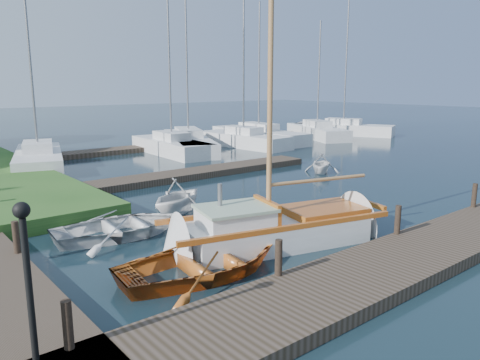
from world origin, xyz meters
TOP-DOWN VIEW (x-y plane):
  - ground at (0.00, 0.00)m, footprint 160.00×160.00m
  - near_dock at (0.00, -6.00)m, footprint 18.00×2.20m
  - far_dock at (2.00, 6.50)m, footprint 14.00×1.60m
  - pontoon at (10.00, 16.00)m, footprint 30.00×1.60m
  - mooring_post_0 at (-7.50, -5.00)m, footprint 0.16×0.16m
  - mooring_post_1 at (-3.00, -5.00)m, footprint 0.16×0.16m
  - mooring_post_2 at (1.50, -5.00)m, footprint 0.16×0.16m
  - mooring_post_3 at (6.00, -5.00)m, footprint 0.16×0.16m
  - mooring_post_4 at (-7.00, 0.00)m, footprint 0.16×0.16m
  - lamp_post at (-8.00, -5.00)m, footprint 0.24×0.24m
  - sailboat at (-0.93, -2.90)m, footprint 7.41×3.64m
  - dinghy at (-3.83, -3.41)m, footprint 4.39×3.36m
  - tender_a at (-4.12, 0.43)m, footprint 4.04×3.07m
  - tender_b at (-1.47, 1.55)m, footprint 3.24×3.07m
  - tender_d at (7.93, 3.33)m, footprint 2.76×2.68m
  - marina_boat_0 at (-2.58, 13.42)m, footprint 4.26×7.75m
  - marina_boat_2 at (5.42, 13.44)m, footprint 2.62×7.34m
  - marina_boat_3 at (7.41, 14.58)m, footprint 6.10×10.06m
  - marina_boat_4 at (11.13, 13.30)m, footprint 2.88×7.51m
  - marina_boat_5 at (13.91, 14.86)m, footprint 2.46×9.29m
  - marina_boat_6 at (19.34, 13.80)m, footprint 5.12×8.02m
  - marina_boat_7 at (22.75, 13.85)m, footprint 5.49×8.48m

SIDE VIEW (x-z plane):
  - ground at x=0.00m, z-range 0.00..0.00m
  - near_dock at x=0.00m, z-range 0.00..0.30m
  - far_dock at x=2.00m, z-range 0.00..0.30m
  - pontoon at x=10.00m, z-range 0.00..0.30m
  - sailboat at x=-0.93m, z-range -4.57..5.26m
  - tender_a at x=-4.12m, z-range 0.00..0.78m
  - dinghy at x=-3.83m, z-range 0.00..0.85m
  - tender_d at x=7.93m, z-range 0.00..1.11m
  - marina_boat_6 at x=19.34m, z-range -4.02..5.13m
  - marina_boat_5 at x=13.91m, z-range -4.51..5.63m
  - marina_boat_3 at x=7.41m, z-range -5.51..6.65m
  - marina_boat_2 at x=5.42m, z-range -4.90..6.05m
  - marina_boat_7 at x=22.75m, z-range -5.34..6.49m
  - marina_boat_4 at x=11.13m, z-range -5.07..6.22m
  - marina_boat_0 at x=-2.58m, z-range -5.45..6.61m
  - tender_b at x=-1.47m, z-range 0.00..1.35m
  - mooring_post_0 at x=-7.50m, z-range 0.30..1.10m
  - mooring_post_1 at x=-3.00m, z-range 0.30..1.10m
  - mooring_post_2 at x=1.50m, z-range 0.30..1.10m
  - mooring_post_3 at x=6.00m, z-range 0.30..1.10m
  - mooring_post_4 at x=-7.00m, z-range 0.30..1.10m
  - lamp_post at x=-8.00m, z-range 0.65..3.09m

